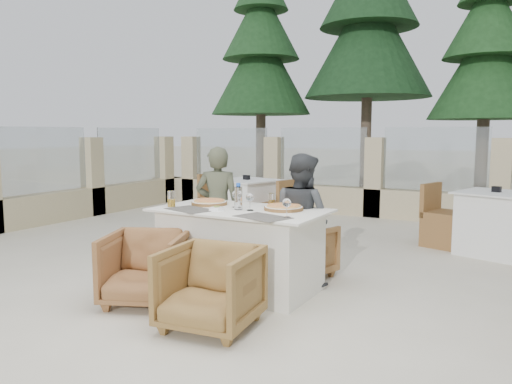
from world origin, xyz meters
The scene contains 27 objects.
ground centered at (0.00, 0.00, 0.00)m, with size 80.00×80.00×0.00m, color beige.
sand_patch centered at (0.00, 14.00, 0.01)m, with size 30.00×16.00×0.01m, color beige.
perimeter_wall_far centered at (0.00, 4.80, 0.80)m, with size 10.00×0.34×1.60m, color #C6B68C, non-canonical shape.
perimeter_wall_left centered at (-4.50, 1.50, 0.80)m, with size 0.34×7.00×1.60m, color #CBBD8F, non-canonical shape.
pine_far_left centered at (-3.50, 7.00, 2.75)m, with size 2.42×2.42×5.50m, color #1D451F.
pine_mid_left centered at (-1.00, 7.50, 3.25)m, with size 2.86×2.86×6.50m, color #193C1C.
pine_centre centered at (1.50, 7.20, 2.50)m, with size 2.20×2.20×5.00m, color #204B20.
dining_table centered at (0.07, 0.10, 0.39)m, with size 1.60×0.90×0.77m, color silver, non-canonical shape.
placemat_near_left centered at (-0.31, -0.16, 0.77)m, with size 0.45×0.30×0.00m, color #534F47.
placemat_near_right centered at (0.47, -0.20, 0.77)m, with size 0.45×0.30×0.00m, color #565149.
pizza_left centered at (-0.34, 0.19, 0.79)m, with size 0.36×0.36×0.05m, color #C9441B.
pizza_right centered at (0.45, 0.24, 0.79)m, with size 0.36×0.36×0.05m, color #CC4F1B.
water_bottle centered at (0.07, 0.06, 0.89)m, with size 0.07×0.07×0.25m, color #A3BCD6.
wine_glass_centre centered at (-0.01, 0.16, 0.86)m, with size 0.08×0.08×0.18m, color silver, non-canonical shape.
wine_glass_near centered at (0.20, 0.06, 0.86)m, with size 0.08×0.08×0.18m, color silver, non-canonical shape.
wine_glass_corner centered at (0.66, -0.12, 0.86)m, with size 0.08×0.08×0.18m, color white, non-canonical shape.
beer_glass_left centered at (-0.59, -0.10, 0.85)m, with size 0.08×0.08×0.15m, color gold.
beer_glass_right centered at (0.24, 0.41, 0.83)m, with size 0.06×0.06×0.13m, color #C17E1B.
olive_dish centered at (-0.07, -0.09, 0.79)m, with size 0.11×0.11×0.04m, color white, non-canonical shape.
armchair_far_left centered at (-0.41, 0.83, 0.27)m, with size 0.58×0.60×0.54m, color brown.
armchair_far_right centered at (0.40, 0.76, 0.28)m, with size 0.59×0.61×0.55m, color olive.
armchair_near_left centered at (-0.44, -0.65, 0.31)m, with size 0.67×0.69×0.63m, color brown.
armchair_near_right centered at (0.37, -0.84, 0.31)m, with size 0.67×0.69×0.63m, color olive.
diner_left centered at (-0.52, 0.60, 0.67)m, with size 0.49×0.32×1.34m, color #464A36.
diner_right centered at (0.50, 0.54, 0.64)m, with size 0.63×0.49×1.29m, color #3C3F41.
bg_table_a centered at (-1.37, 2.66, 0.39)m, with size 1.64×0.82×0.77m, color white, non-canonical shape.
bg_table_b centered at (2.07, 2.76, 0.39)m, with size 1.64×0.82×0.77m, color silver, non-canonical shape.
Camera 1 is at (2.46, -3.86, 1.48)m, focal length 35.00 mm.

